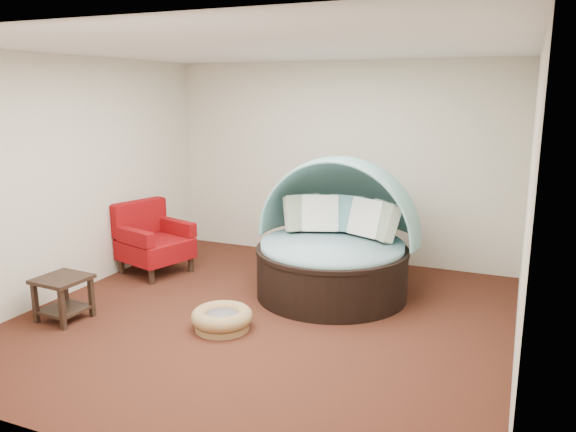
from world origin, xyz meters
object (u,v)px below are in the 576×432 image
at_px(pet_basket, 222,318).
at_px(red_armchair, 152,240).
at_px(side_table, 63,292).
at_px(canopy_daybed, 336,231).

bearing_deg(pet_basket, red_armchair, 144.40).
bearing_deg(side_table, pet_basket, 14.87).
bearing_deg(canopy_daybed, red_armchair, -173.40).
xyz_separation_m(red_armchair, side_table, (0.11, -1.72, -0.13)).
bearing_deg(pet_basket, side_table, -165.13).
bearing_deg(side_table, canopy_daybed, 38.76).
relative_size(red_armchair, side_table, 1.92).
distance_m(pet_basket, side_table, 1.74).
xyz_separation_m(canopy_daybed, red_armchair, (-2.50, -0.20, -0.33)).
relative_size(pet_basket, side_table, 1.42).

